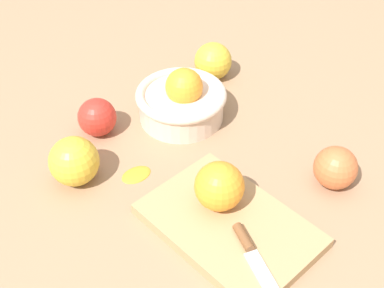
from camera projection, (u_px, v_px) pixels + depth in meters
The scene contains 10 objects.
ground_plane at pixel (193, 175), 0.86m from camera, with size 2.40×2.40×0.00m, color #997556.
bowl at pixel (182, 100), 0.95m from camera, with size 0.17×0.17×0.10m.
cutting_board at pixel (229, 226), 0.77m from camera, with size 0.25×0.17×0.02m, color tan.
orange_on_board at pixel (219, 186), 0.77m from camera, with size 0.07×0.07×0.07m, color orange.
knife at pixel (254, 257), 0.71m from camera, with size 0.16×0.05×0.01m.
apple_front_left at pixel (74, 161), 0.83m from camera, with size 0.08×0.08×0.08m, color gold.
apple_back_right at pixel (335, 168), 0.83m from camera, with size 0.07×0.07×0.07m, color #CC6638.
apple_front_left_2 at pixel (97, 117), 0.92m from camera, with size 0.07×0.07×0.07m, color red.
apple_back_left at pixel (213, 61), 1.05m from camera, with size 0.08×0.08×0.08m, color gold.
citrus_peel at pixel (136, 173), 0.86m from camera, with size 0.05×0.04×0.01m, color orange.
Camera 1 is at (0.51, -0.33, 0.61)m, focal length 48.98 mm.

